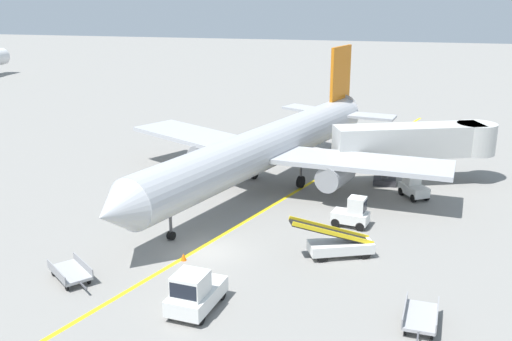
# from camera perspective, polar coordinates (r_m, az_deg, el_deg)

# --- Properties ---
(ground_plane) EXTENTS (300.00, 300.00, 0.00)m
(ground_plane) POSITION_cam_1_polar(r_m,az_deg,el_deg) (36.94, -4.81, -7.68)
(ground_plane) COLOR gray
(taxi_line_yellow) EXTENTS (26.57, 75.66, 0.01)m
(taxi_line_yellow) POSITION_cam_1_polar(r_m,az_deg,el_deg) (41.07, -1.26, -4.99)
(taxi_line_yellow) COLOR yellow
(taxi_line_yellow) RESTS_ON ground
(airliner) EXTENTS (27.57, 34.29, 10.10)m
(airliner) POSITION_cam_1_polar(r_m,az_deg,el_deg) (47.04, 1.14, 2.28)
(airliner) COLOR #B2B5BA
(airliner) RESTS_ON ground
(jet_bridge) EXTENTS (13.02, 6.90, 4.85)m
(jet_bridge) POSITION_cam_1_polar(r_m,az_deg,el_deg) (50.16, 15.73, 2.72)
(jet_bridge) COLOR beige
(jet_bridge) RESTS_ON ground
(pushback_tug) EXTENTS (2.37, 3.82, 2.20)m
(pushback_tug) POSITION_cam_1_polar(r_m,az_deg,el_deg) (30.34, -5.84, -11.44)
(pushback_tug) COLOR silver
(pushback_tug) RESTS_ON ground
(baggage_tug_near_wing) EXTENTS (2.62, 1.77, 2.10)m
(baggage_tug_near_wing) POSITION_cam_1_polar(r_m,az_deg,el_deg) (40.67, 9.17, -4.05)
(baggage_tug_near_wing) COLOR silver
(baggage_tug_near_wing) RESTS_ON ground
(baggage_tug_by_cargo_door) EXTENTS (2.35, 2.73, 2.10)m
(baggage_tug_by_cargo_door) POSITION_cam_1_polar(r_m,az_deg,el_deg) (47.20, 14.70, -1.39)
(baggage_tug_by_cargo_door) COLOR silver
(baggage_tug_by_cargo_door) RESTS_ON ground
(belt_loader_forward_hold) EXTENTS (5.11, 3.03, 2.59)m
(belt_loader_forward_hold) POSITION_cam_1_polar(r_m,az_deg,el_deg) (36.27, 7.86, -6.93)
(belt_loader_forward_hold) COLOR silver
(belt_loader_forward_hold) RESTS_ON ground
(baggage_cart_loaded) EXTENTS (1.84, 3.82, 0.94)m
(baggage_cart_loaded) POSITION_cam_1_polar(r_m,az_deg,el_deg) (30.29, 15.35, -13.21)
(baggage_cart_loaded) COLOR #A5A5A8
(baggage_cart_loaded) RESTS_ON ground
(baggage_cart_empty_trailing) EXTENTS (3.38, 3.06, 0.94)m
(baggage_cart_empty_trailing) POSITION_cam_1_polar(r_m,az_deg,el_deg) (34.83, -17.22, -9.20)
(baggage_cart_empty_trailing) COLOR #A5A5A8
(baggage_cart_empty_trailing) RESTS_ON ground
(ground_crew_marshaller) EXTENTS (0.36, 0.24, 1.70)m
(ground_crew_marshaller) POSITION_cam_1_polar(r_m,az_deg,el_deg) (41.30, -11.06, -3.84)
(ground_crew_marshaller) COLOR #26262D
(ground_crew_marshaller) RESTS_ON ground
(safety_cone_nose_left) EXTENTS (0.36, 0.36, 0.44)m
(safety_cone_nose_left) POSITION_cam_1_polar(r_m,az_deg,el_deg) (45.91, -4.88, -2.33)
(safety_cone_nose_left) COLOR orange
(safety_cone_nose_left) RESTS_ON ground
(safety_cone_nose_right) EXTENTS (0.36, 0.36, 0.44)m
(safety_cone_nose_right) POSITION_cam_1_polar(r_m,az_deg,el_deg) (35.89, -6.89, -8.14)
(safety_cone_nose_right) COLOR orange
(safety_cone_nose_right) RESTS_ON ground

